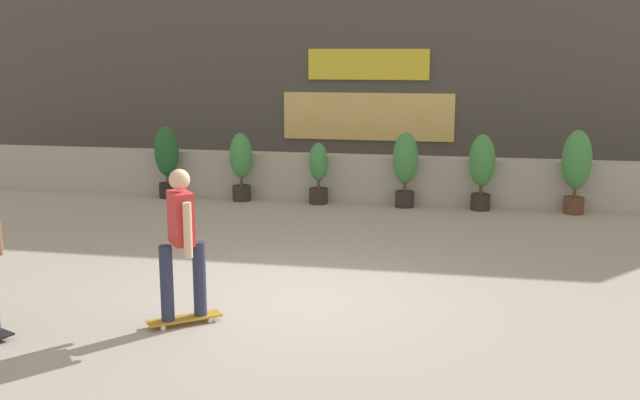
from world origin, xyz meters
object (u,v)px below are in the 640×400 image
(potted_plant_0, at_px, (167,157))
(potted_plant_1, at_px, (241,163))
(skater_by_wall_right, at_px, (182,240))
(potted_plant_2, at_px, (318,172))
(potted_plant_5, at_px, (576,165))
(potted_plant_3, at_px, (405,164))
(potted_plant_4, at_px, (482,167))

(potted_plant_0, height_order, potted_plant_1, potted_plant_0)
(skater_by_wall_right, bearing_deg, potted_plant_1, 101.71)
(potted_plant_2, xyz_separation_m, potted_plant_5, (4.72, -0.00, 0.27))
(potted_plant_0, bearing_deg, skater_by_wall_right, -66.28)
(potted_plant_2, height_order, potted_plant_3, potted_plant_3)
(potted_plant_3, bearing_deg, potted_plant_4, 0.00)
(potted_plant_3, height_order, skater_by_wall_right, skater_by_wall_right)
(potted_plant_0, bearing_deg, potted_plant_1, -0.00)
(potted_plant_2, bearing_deg, potted_plant_1, -180.00)
(potted_plant_0, relative_size, potted_plant_3, 1.01)
(potted_plant_0, relative_size, potted_plant_1, 1.07)
(potted_plant_1, distance_m, potted_plant_4, 4.61)
(potted_plant_0, xyz_separation_m, potted_plant_5, (7.80, 0.00, 0.06))
(potted_plant_4, bearing_deg, potted_plant_2, 180.00)
(potted_plant_1, bearing_deg, potted_plant_0, 180.00)
(skater_by_wall_right, bearing_deg, potted_plant_4, 63.92)
(potted_plant_0, distance_m, potted_plant_5, 7.80)
(potted_plant_4, xyz_separation_m, potted_plant_5, (1.66, 0.00, 0.08))
(potted_plant_0, xyz_separation_m, skater_by_wall_right, (2.91, -6.62, 0.12))
(potted_plant_2, bearing_deg, potted_plant_4, -0.00)
(potted_plant_3, relative_size, potted_plant_4, 1.00)
(potted_plant_2, xyz_separation_m, potted_plant_3, (1.66, -0.00, 0.19))
(potted_plant_1, distance_m, potted_plant_2, 1.55)
(potted_plant_4, bearing_deg, skater_by_wall_right, -116.08)
(potted_plant_0, relative_size, potted_plant_5, 0.94)
(potted_plant_3, bearing_deg, potted_plant_1, -180.00)
(potted_plant_1, relative_size, potted_plant_2, 1.13)
(potted_plant_5, bearing_deg, potted_plant_1, -180.00)
(potted_plant_5, bearing_deg, potted_plant_3, 180.00)
(potted_plant_1, relative_size, potted_plant_3, 0.95)
(potted_plant_2, xyz_separation_m, potted_plant_4, (3.06, -0.00, 0.19))
(potted_plant_2, xyz_separation_m, skater_by_wall_right, (-0.17, -6.62, 0.32))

